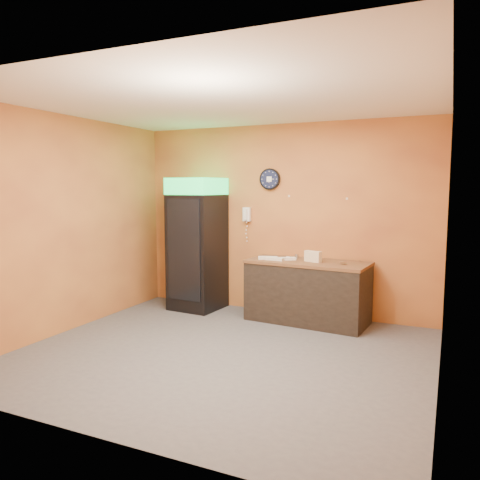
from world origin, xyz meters
The scene contains 15 objects.
floor centered at (0.00, 0.00, 0.00)m, with size 4.50×4.50×0.00m, color #47474C.
back_wall centered at (0.00, 2.00, 1.40)m, with size 4.50×0.02×2.80m, color #CF843A.
left_wall centered at (-2.25, 0.00, 1.40)m, with size 0.02×4.00×2.80m, color #CF843A.
right_wall centered at (2.25, 0.00, 1.40)m, with size 0.02×4.00×2.80m, color #CF843A.
ceiling centered at (0.00, 0.00, 2.80)m, with size 4.50×4.00×0.02m, color white.
beverage_cooler centered at (-1.26, 1.60, 0.99)m, with size 0.76×0.77×2.02m.
prep_counter centered at (0.51, 1.64, 0.41)m, with size 1.64×0.73×0.82m, color black.
wall_clock centered at (-0.19, 1.97, 2.00)m, with size 0.32×0.06×0.32m.
wall_phone centered at (-0.56, 1.95, 1.47)m, with size 0.11×0.10×0.21m.
butcher_paper centered at (0.51, 1.64, 0.84)m, with size 1.66×0.75×0.04m, color brown.
sub_roll_stack centered at (0.59, 1.59, 0.93)m, with size 0.25×0.15×0.15m.
wrapped_sandwich_left centered at (-0.06, 1.56, 0.88)m, with size 0.27×0.11×0.04m, color silver.
wrapped_sandwich_mid centered at (0.06, 1.51, 0.88)m, with size 0.26×0.10×0.04m, color silver.
wrapped_sandwich_right centered at (0.21, 1.61, 0.88)m, with size 0.25×0.10×0.04m, color silver.
kitchen_tool centered at (0.29, 1.81, 0.89)m, with size 0.06×0.06×0.06m, color silver.
Camera 1 is at (2.29, -4.59, 1.88)m, focal length 35.00 mm.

